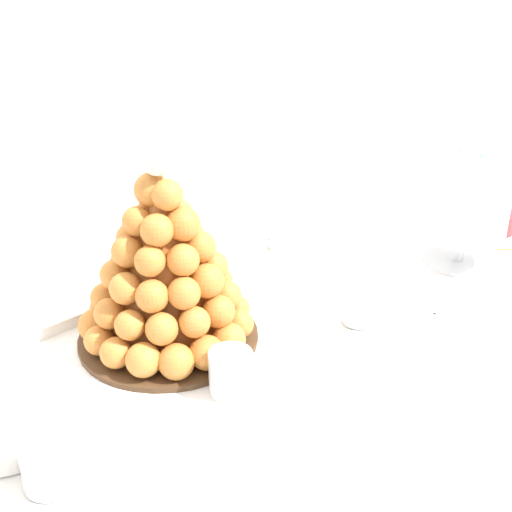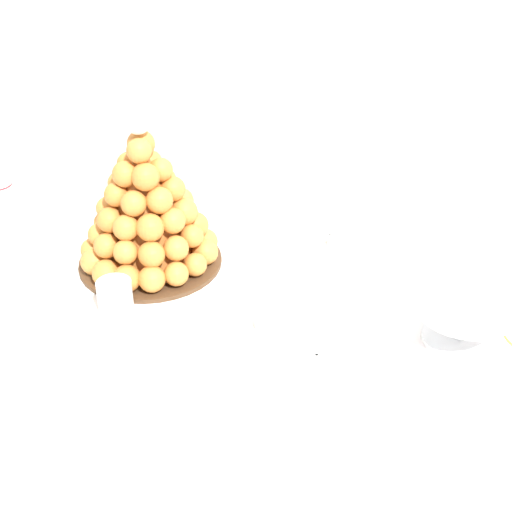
# 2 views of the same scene
# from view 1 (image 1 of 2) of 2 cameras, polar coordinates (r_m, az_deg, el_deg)

# --- Properties ---
(buffet_table) EXTENTS (1.65, 0.85, 0.76)m
(buffet_table) POSITION_cam_1_polar(r_m,az_deg,el_deg) (1.06, 3.32, -11.68)
(buffet_table) COLOR brown
(buffet_table) RESTS_ON ground_plane
(serving_tray) EXTENTS (0.66, 0.36, 0.02)m
(serving_tray) POSITION_cam_1_polar(r_m,az_deg,el_deg) (0.95, -5.90, -8.56)
(serving_tray) COLOR white
(serving_tray) RESTS_ON buffet_table
(croquembouche) EXTENTS (0.25, 0.25, 0.29)m
(croquembouche) POSITION_cam_1_polar(r_m,az_deg,el_deg) (0.94, -7.53, -1.31)
(croquembouche) COLOR #4C331E
(croquembouche) RESTS_ON serving_tray
(dessert_cup_left) EXTENTS (0.06, 0.06, 0.05)m
(dessert_cup_left) POSITION_cam_1_polar(r_m,az_deg,el_deg) (0.78, -16.64, -16.23)
(dessert_cup_left) COLOR silver
(dessert_cup_left) RESTS_ON serving_tray
(dessert_cup_mid_left) EXTENTS (0.06, 0.06, 0.06)m
(dessert_cup_mid_left) POSITION_cam_1_polar(r_m,az_deg,el_deg) (0.87, -2.08, -9.71)
(dessert_cup_mid_left) COLOR silver
(dessert_cup_mid_left) RESTS_ON serving_tray
(dessert_cup_centre) EXTENTS (0.05, 0.05, 0.05)m
(dessert_cup_centre) POSITION_cam_1_polar(r_m,az_deg,el_deg) (1.03, 8.56, -4.23)
(dessert_cup_centre) COLOR silver
(dessert_cup_centre) RESTS_ON serving_tray
(creme_brulee_ramekin) EXTENTS (0.10, 0.10, 0.02)m
(creme_brulee_ramekin) POSITION_cam_1_polar(r_m,az_deg,el_deg) (0.85, -19.97, -14.00)
(creme_brulee_ramekin) COLOR white
(creme_brulee_ramekin) RESTS_ON serving_tray
(macaron_goblet) EXTENTS (0.15, 0.15, 0.21)m
(macaron_goblet) POSITION_cam_1_polar(r_m,az_deg,el_deg) (1.22, 16.94, 4.83)
(macaron_goblet) COLOR white
(macaron_goblet) RESTS_ON buffet_table
(fruit_tart_plate) EXTENTS (0.20, 0.20, 0.06)m
(fruit_tart_plate) POSITION_cam_1_polar(r_m,az_deg,el_deg) (1.40, 18.68, 2.45)
(fruit_tart_plate) COLOR white
(fruit_tart_plate) RESTS_ON buffet_table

